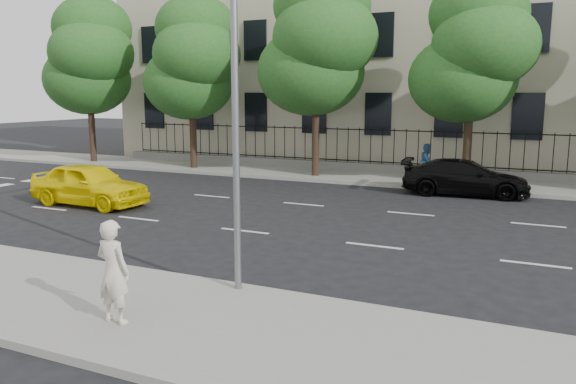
# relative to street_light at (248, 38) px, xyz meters

# --- Properties ---
(ground) EXTENTS (120.00, 120.00, 0.00)m
(ground) POSITION_rel_street_light_xyz_m (-2.50, 1.77, -5.15)
(ground) COLOR black
(ground) RESTS_ON ground
(near_sidewalk) EXTENTS (60.00, 4.00, 0.15)m
(near_sidewalk) POSITION_rel_street_light_xyz_m (-2.50, -2.23, -5.07)
(near_sidewalk) COLOR gray
(near_sidewalk) RESTS_ON ground
(far_sidewalk) EXTENTS (60.00, 4.00, 0.15)m
(far_sidewalk) POSITION_rel_street_light_xyz_m (-2.50, 15.77, -5.07)
(far_sidewalk) COLOR gray
(far_sidewalk) RESTS_ON ground
(lane_markings) EXTENTS (49.60, 4.62, 0.01)m
(lane_markings) POSITION_rel_street_light_xyz_m (-2.50, 6.52, -5.14)
(lane_markings) COLOR silver
(lane_markings) RESTS_ON ground
(masonry_building) EXTENTS (34.60, 12.11, 18.50)m
(masonry_building) POSITION_rel_street_light_xyz_m (-2.50, 24.72, 3.87)
(masonry_building) COLOR beige
(masonry_building) RESTS_ON ground
(iron_fence) EXTENTS (30.00, 0.50, 2.20)m
(iron_fence) POSITION_rel_street_light_xyz_m (-2.50, 17.47, -4.50)
(iron_fence) COLOR slate
(iron_fence) RESTS_ON far_sidewalk
(street_light) EXTENTS (0.25, 3.32, 8.05)m
(street_light) POSITION_rel_street_light_xyz_m (0.00, 0.00, 0.00)
(street_light) COLOR slate
(street_light) RESTS_ON near_sidewalk
(tree_a) EXTENTS (5.71, 5.31, 9.39)m
(tree_a) POSITION_rel_street_light_xyz_m (-18.46, 15.13, 0.98)
(tree_a) COLOR #382619
(tree_a) RESTS_ON far_sidewalk
(tree_b) EXTENTS (5.53, 5.12, 8.97)m
(tree_b) POSITION_rel_street_light_xyz_m (-11.46, 15.13, 0.69)
(tree_b) COLOR #382619
(tree_b) RESTS_ON far_sidewalk
(tree_c) EXTENTS (5.89, 5.50, 9.80)m
(tree_c) POSITION_rel_street_light_xyz_m (-4.46, 15.13, 1.26)
(tree_c) COLOR #382619
(tree_c) RESTS_ON far_sidewalk
(tree_d) EXTENTS (5.34, 4.94, 8.84)m
(tree_d) POSITION_rel_street_light_xyz_m (2.54, 15.13, 0.69)
(tree_d) COLOR #382619
(tree_d) RESTS_ON far_sidewalk
(yellow_taxi) EXTENTS (4.68, 2.00, 1.58)m
(yellow_taxi) POSITION_rel_street_light_xyz_m (-9.60, 5.37, -4.36)
(yellow_taxi) COLOR #FFE301
(yellow_taxi) RESTS_ON ground
(black_sedan) EXTENTS (5.13, 2.43, 1.44)m
(black_sedan) POSITION_rel_street_light_xyz_m (2.68, 13.27, -4.43)
(black_sedan) COLOR black
(black_sedan) RESTS_ON ground
(woman_near) EXTENTS (0.69, 0.47, 1.83)m
(woman_near) POSITION_rel_street_light_xyz_m (-1.10, -2.91, -4.08)
(woman_near) COLOR beige
(woman_near) RESTS_ON near_sidewalk
(pedestrian_far) EXTENTS (0.72, 0.87, 1.64)m
(pedestrian_far) POSITION_rel_street_light_xyz_m (0.62, 16.06, -4.18)
(pedestrian_far) COLOR #2B5289
(pedestrian_far) RESTS_ON far_sidewalk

